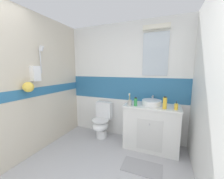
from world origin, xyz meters
name	(u,v)px	position (x,y,z in m)	size (l,w,h in m)	color
ground_plane	(100,172)	(0.00, 1.20, -0.02)	(3.20, 3.48, 0.04)	#B2B2B7
wall_back_tiled	(126,81)	(0.01, 2.45, 1.26)	(3.20, 0.20, 2.50)	white
wall_left_shower_alcove	(31,85)	(-1.35, 1.20, 1.25)	(0.29, 3.48, 2.50)	beige
wall_right_plain	(220,97)	(1.35, 1.20, 1.25)	(0.10, 3.48, 2.50)	white
vanity_cabinet	(151,126)	(0.62, 2.14, 0.43)	(1.00, 0.54, 0.85)	silver
sink_basin	(152,102)	(0.62, 2.15, 0.90)	(0.36, 0.40, 0.16)	white
toilet	(102,121)	(-0.45, 2.16, 0.37)	(0.37, 0.50, 0.80)	white
toothbrush_cup	(130,102)	(0.23, 1.99, 0.91)	(0.08, 0.08, 0.23)	#B2ADA3
soap_dispenser	(176,107)	(1.03, 2.00, 0.90)	(0.06, 0.06, 0.15)	yellow
shampoo_bottle_tall	(165,103)	(0.85, 1.98, 0.95)	(0.07, 0.07, 0.22)	yellow
mouthwash_bottle	(136,102)	(0.34, 1.99, 0.93)	(0.06, 0.06, 0.16)	green
bath_mat	(142,167)	(0.57, 1.51, 0.01)	(0.61, 0.35, 0.01)	#99999E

